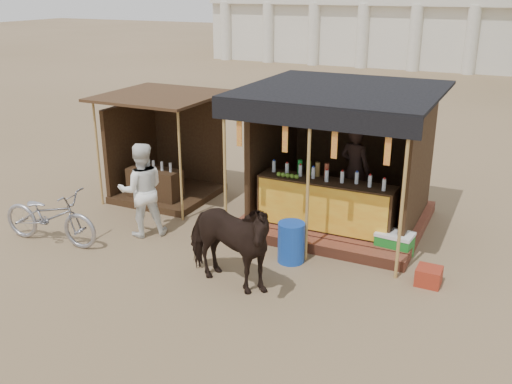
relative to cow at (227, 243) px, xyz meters
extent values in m
plane|color=#846B4C|center=(-0.21, -0.09, -0.78)|extent=(120.00, 120.00, 0.00)
cube|color=brown|center=(0.79, 3.41, -0.67)|extent=(3.40, 2.80, 0.22)
cube|color=brown|center=(0.79, 1.86, -0.68)|extent=(3.40, 0.35, 0.20)
cube|color=#362613|center=(0.79, 2.46, -0.09)|extent=(2.60, 0.55, 0.95)
cube|color=orange|center=(0.79, 2.17, -0.09)|extent=(2.50, 0.02, 0.88)
cube|color=#362613|center=(0.79, 4.66, 0.69)|extent=(3.00, 0.12, 2.50)
cube|color=#362613|center=(-0.71, 3.41, 0.69)|extent=(0.12, 2.50, 2.50)
cube|color=#362613|center=(2.29, 3.41, 0.69)|extent=(0.12, 2.50, 2.50)
cube|color=black|center=(0.79, 3.21, 1.97)|extent=(3.60, 3.60, 0.06)
cube|color=black|center=(0.79, 1.43, 1.79)|extent=(3.60, 0.06, 0.36)
cylinder|color=tan|center=(-0.81, 1.46, 0.59)|extent=(0.06, 0.06, 2.75)
cylinder|color=tan|center=(0.79, 1.46, 0.59)|extent=(0.06, 0.06, 2.75)
cylinder|color=tan|center=(2.39, 1.46, 0.59)|extent=(0.06, 0.06, 2.75)
cube|color=red|center=(-0.51, 1.46, 1.42)|extent=(0.10, 0.02, 0.55)
cube|color=red|center=(0.35, 1.46, 1.42)|extent=(0.10, 0.02, 0.55)
cube|color=red|center=(1.22, 1.46, 1.42)|extent=(0.10, 0.02, 0.55)
cube|color=red|center=(2.09, 1.46, 1.42)|extent=(0.10, 0.02, 0.55)
imported|color=black|center=(1.03, 3.51, 0.33)|extent=(0.75, 0.59, 1.79)
cube|color=#362613|center=(-3.21, 3.11, -0.71)|extent=(2.00, 2.00, 0.15)
cube|color=#362613|center=(-3.21, 4.06, 0.27)|extent=(1.90, 0.10, 2.10)
cube|color=#362613|center=(-4.16, 3.11, 0.27)|extent=(0.10, 1.90, 2.10)
cube|color=#472D19|center=(-3.21, 3.01, 1.57)|extent=(2.40, 2.40, 0.06)
cylinder|color=tan|center=(-4.26, 2.06, 0.39)|extent=(0.05, 0.05, 2.35)
cylinder|color=tan|center=(-2.16, 2.06, 0.39)|extent=(0.05, 0.05, 2.35)
cube|color=#362613|center=(-3.21, 2.61, -0.38)|extent=(1.20, 0.50, 0.80)
imported|color=black|center=(0.00, 0.00, 0.00)|extent=(1.98, 1.18, 1.57)
imported|color=#96969E|center=(-3.79, 0.06, -0.25)|extent=(2.08, 0.87, 1.07)
imported|color=white|center=(-2.44, 1.12, 0.14)|extent=(1.13, 1.11, 1.84)
cylinder|color=#1746B1|center=(0.58, 1.28, -0.42)|extent=(0.49, 0.49, 0.73)
cube|color=maroon|center=(2.91, 1.48, -0.64)|extent=(0.40, 0.39, 0.29)
cube|color=#1B7B25|center=(2.17, 2.26, -0.58)|extent=(0.66, 0.48, 0.40)
cube|color=white|center=(2.17, 2.26, -0.35)|extent=(0.68, 0.50, 0.06)
cube|color=silver|center=(-2.21, 26.31, 2.92)|extent=(26.00, 0.50, 0.40)
cylinder|color=silver|center=(-14.21, 26.31, 1.02)|extent=(0.70, 0.70, 3.60)
cylinder|color=silver|center=(-11.21, 26.31, 1.02)|extent=(0.70, 0.70, 3.60)
cylinder|color=silver|center=(-8.21, 26.31, 1.02)|extent=(0.70, 0.70, 3.60)
cylinder|color=silver|center=(-5.21, 26.31, 1.02)|extent=(0.70, 0.70, 3.60)
cylinder|color=silver|center=(-2.21, 26.31, 1.02)|extent=(0.70, 0.70, 3.60)
cylinder|color=silver|center=(0.79, 26.31, 1.02)|extent=(0.70, 0.70, 3.60)
camera|label=1|loc=(3.92, -7.15, 3.81)|focal=40.00mm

